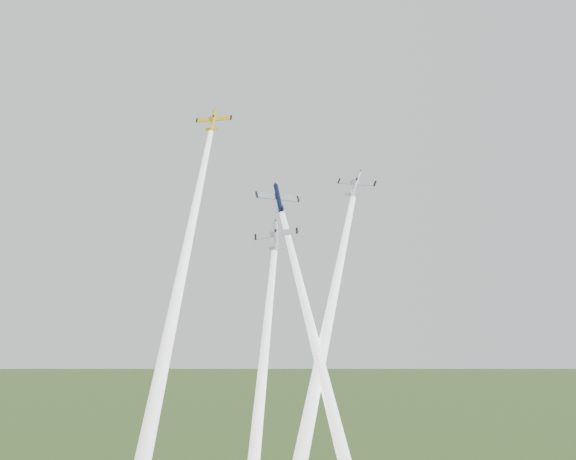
{
  "coord_description": "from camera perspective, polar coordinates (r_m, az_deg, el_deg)",
  "views": [
    {
      "loc": [
        7.07,
        -122.74,
        78.71
      ],
      "look_at": [
        0.0,
        -6.0,
        92.0
      ],
      "focal_mm": 45.0,
      "sensor_mm": 36.0,
      "label": 1
    }
  ],
  "objects": [
    {
      "name": "plane_silver_right",
      "position": [
        126.11,
        5.39,
        3.67
      ],
      "size": [
        8.61,
        6.32,
        7.21
      ],
      "primitive_type": null,
      "rotation": [
        1.0,
        0.14,
        -0.33
      ],
      "color": "silver"
    },
    {
      "name": "plane_yellow",
      "position": [
        136.65,
        -5.91,
        8.64
      ],
      "size": [
        6.97,
        5.14,
        6.61
      ],
      "primitive_type": null,
      "rotation": [
        1.0,
        -0.04,
        -0.08
      ],
      "color": "yellow"
    },
    {
      "name": "plane_navy",
      "position": [
        123.03,
        -0.76,
        2.5
      ],
      "size": [
        9.19,
        8.26,
        7.63
      ],
      "primitive_type": null,
      "rotation": [
        1.0,
        0.04,
        0.43
      ],
      "color": "#0B1233"
    },
    {
      "name": "smoke_trail_navy",
      "position": [
        104.05,
        3.1,
        -12.57
      ],
      "size": [
        17.9,
        35.06,
        56.41
      ],
      "primitive_type": null,
      "rotation": [
        -0.57,
        0.0,
        0.43
      ],
      "color": "white"
    },
    {
      "name": "smoke_trail_silver_right",
      "position": [
        107.79,
        2.85,
        -8.94
      ],
      "size": [
        12.81,
        32.09,
        49.48
      ],
      "primitive_type": null,
      "rotation": [
        -0.57,
        0.0,
        -0.33
      ],
      "color": "white"
    },
    {
      "name": "smoke_trail_yellow",
      "position": [
        112.55,
        -8.57,
        -4.22
      ],
      "size": [
        5.4,
        38.93,
        58.44
      ],
      "primitive_type": null,
      "rotation": [
        -0.57,
        0.0,
        -0.08
      ],
      "color": "white"
    },
    {
      "name": "plane_silver_low",
      "position": [
        114.28,
        -0.95,
        -0.44
      ],
      "size": [
        7.67,
        5.19,
        7.38
      ],
      "primitive_type": null,
      "rotation": [
        1.0,
        -0.14,
        -0.06
      ],
      "color": "silver"
    }
  ]
}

